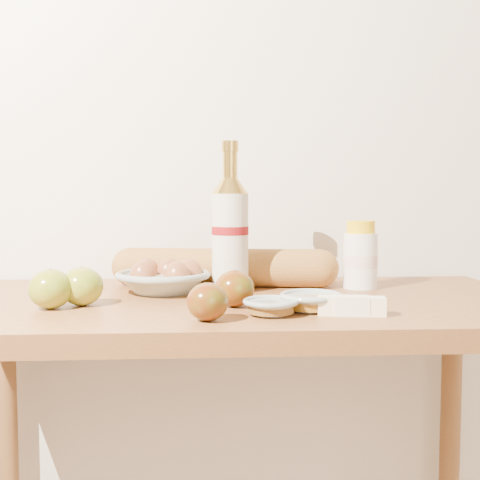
% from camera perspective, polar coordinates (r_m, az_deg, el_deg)
% --- Properties ---
extents(back_wall, '(3.50, 0.02, 2.60)m').
position_cam_1_polar(back_wall, '(1.54, -0.79, 11.43)').
color(back_wall, silver).
rests_on(back_wall, ground).
extents(table, '(1.20, 0.60, 0.90)m').
position_cam_1_polar(table, '(1.24, -0.08, -11.15)').
color(table, '#A06533').
rests_on(table, ground).
extents(bourbon_bottle, '(0.09, 0.09, 0.32)m').
position_cam_1_polar(bourbon_bottle, '(1.28, -0.94, 0.81)').
color(bourbon_bottle, beige).
rests_on(bourbon_bottle, table).
extents(cream_bottle, '(0.09, 0.09, 0.15)m').
position_cam_1_polar(cream_bottle, '(1.37, 11.35, -1.59)').
color(cream_bottle, white).
rests_on(cream_bottle, table).
extents(egg_bowl, '(0.25, 0.25, 0.07)m').
position_cam_1_polar(egg_bowl, '(1.29, -7.23, -3.70)').
color(egg_bowl, '#8E9B95').
rests_on(egg_bowl, table).
extents(baguette, '(0.53, 0.16, 0.09)m').
position_cam_1_polar(baguette, '(1.37, -1.55, -2.62)').
color(baguette, '#B67D37').
rests_on(baguette, table).
extents(apple_yellowgreen, '(0.09, 0.09, 0.07)m').
position_cam_1_polar(apple_yellowgreen, '(1.17, -14.76, -4.27)').
color(apple_yellowgreen, '#A08820').
rests_on(apple_yellowgreen, table).
extents(apple_redgreen_front, '(0.09, 0.09, 0.06)m').
position_cam_1_polar(apple_redgreen_front, '(1.00, -3.09, -5.87)').
color(apple_redgreen_front, maroon).
rests_on(apple_redgreen_front, table).
extents(apple_redgreen_right, '(0.08, 0.08, 0.07)m').
position_cam_1_polar(apple_redgreen_right, '(1.12, -0.52, -4.62)').
color(apple_redgreen_right, maroon).
rests_on(apple_redgreen_right, table).
extents(sugar_bowl, '(0.10, 0.10, 0.03)m').
position_cam_1_polar(sugar_bowl, '(1.05, 2.95, -6.31)').
color(sugar_bowl, '#94A19D').
rests_on(sugar_bowl, table).
extents(syrup_bowl, '(0.15, 0.15, 0.03)m').
position_cam_1_polar(syrup_bowl, '(1.09, 6.74, -5.78)').
color(syrup_bowl, '#95A39E').
rests_on(syrup_bowl, table).
extents(butter_stick, '(0.12, 0.05, 0.03)m').
position_cam_1_polar(butter_stick, '(1.06, 10.52, -6.17)').
color(butter_stick, '#FDF3C4').
rests_on(butter_stick, table).
extents(apple_extra, '(0.09, 0.09, 0.07)m').
position_cam_1_polar(apple_extra, '(1.15, -17.51, -4.45)').
color(apple_extra, '#A08820').
rests_on(apple_extra, table).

